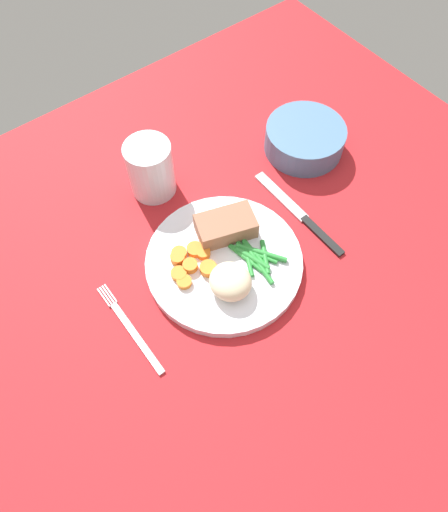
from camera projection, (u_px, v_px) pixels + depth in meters
dining_table at (197, 272)px, 72.62cm from camera, size 120.00×90.00×2.00cm
dinner_plate at (224, 262)px, 71.46cm from camera, size 24.09×24.09×1.60cm
meat_portion at (226, 226)px, 71.88cm from camera, size 10.19×7.85×3.26cm
mashed_potatoes at (230, 281)px, 66.75cm from camera, size 6.06×6.36×3.76cm
carrot_slices at (191, 263)px, 69.88cm from camera, size 7.34×7.31×1.25cm
green_beans at (254, 255)px, 70.72cm from camera, size 6.50×11.17×0.89cm
fork at (130, 328)px, 66.62cm from camera, size 1.44×16.60×0.40cm
knife at (300, 215)px, 76.67cm from camera, size 1.70×20.50×0.64cm
water_glass at (151, 172)px, 76.16cm from camera, size 7.59×7.59×9.79cm
salad_bowl at (305, 138)px, 82.01cm from camera, size 14.02×14.02×4.79cm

